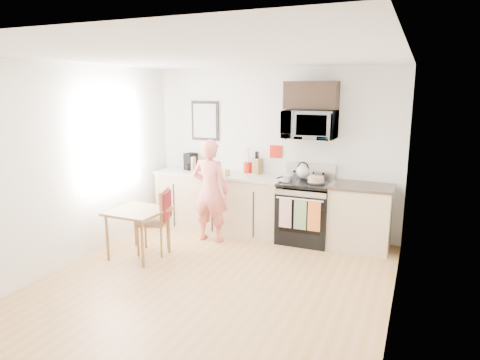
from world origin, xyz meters
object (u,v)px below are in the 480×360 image
at_px(person, 210,191).
at_px(dining_table, 138,215).
at_px(range, 305,213).
at_px(chair, 161,212).
at_px(cake, 316,180).
at_px(microwave, 310,125).

height_order(person, dining_table, person).
xyz_separation_m(person, dining_table, (-0.61, -0.97, -0.19)).
distance_m(range, chair, 2.14).
bearing_deg(cake, microwave, 138.29).
bearing_deg(person, range, -160.44).
bearing_deg(microwave, chair, -141.63).
bearing_deg(person, dining_table, 55.53).
distance_m(microwave, dining_table, 2.78).
xyz_separation_m(person, chair, (-0.39, -0.73, -0.19)).
bearing_deg(chair, microwave, 21.14).
bearing_deg(microwave, range, -89.94).
height_order(range, person, person).
bearing_deg(chair, dining_table, -150.82).
distance_m(dining_table, cake, 2.58).
bearing_deg(range, cake, -11.82).
xyz_separation_m(person, cake, (1.48, 0.49, 0.19)).
bearing_deg(microwave, dining_table, -140.61).
bearing_deg(cake, person, -161.59).
relative_size(microwave, chair, 0.83).
height_order(range, cake, range).
bearing_deg(cake, dining_table, -145.16).
height_order(chair, cake, cake).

